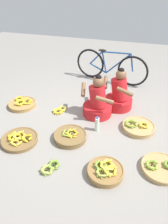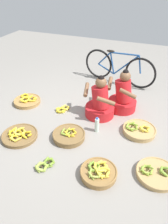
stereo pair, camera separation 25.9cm
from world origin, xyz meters
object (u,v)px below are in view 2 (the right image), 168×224
(vendor_woman_behind, at_px, (123,97))
(banana_basket_back_right, at_px, (69,135))
(loose_bananas_mid_left, at_px, (62,109))
(water_bottle, at_px, (97,125))
(vendor_woman_front, at_px, (100,103))
(banana_basket_front_center, at_px, (99,172))
(banana_basket_back_center, at_px, (27,101))
(banana_basket_front_left, at_px, (157,173))
(banana_basket_mid_right, at_px, (20,135))
(bicycle_leaning, at_px, (118,68))
(banana_basket_front_right, at_px, (139,130))
(loose_bananas_near_bicycle, at_px, (45,165))

(vendor_woman_behind, height_order, banana_basket_back_right, vendor_woman_behind)
(loose_bananas_mid_left, height_order, water_bottle, water_bottle)
(vendor_woman_front, height_order, banana_basket_front_center, vendor_woman_front)
(banana_basket_back_center, relative_size, banana_basket_front_left, 0.97)
(vendor_woman_behind, relative_size, banana_basket_mid_right, 1.41)
(vendor_woman_front, distance_m, banana_basket_back_right, 0.84)
(banana_basket_front_center, relative_size, loose_bananas_mid_left, 1.57)
(banana_basket_front_center, bearing_deg, water_bottle, 110.16)
(banana_basket_front_center, xyz_separation_m, water_bottle, (-0.31, 0.84, 0.07))
(vendor_woman_front, bearing_deg, loose_bananas_mid_left, -170.08)
(bicycle_leaning, relative_size, water_bottle, 6.27)
(bicycle_leaning, bearing_deg, banana_basket_front_right, -64.74)
(bicycle_leaning, height_order, loose_bananas_mid_left, bicycle_leaning)
(vendor_woman_front, height_order, banana_basket_front_left, vendor_woman_front)
(loose_bananas_near_bicycle, distance_m, loose_bananas_mid_left, 1.35)
(banana_basket_back_center, distance_m, loose_bananas_mid_left, 0.76)
(banana_basket_back_right, bearing_deg, banana_basket_front_right, 28.18)
(banana_basket_front_center, bearing_deg, banana_basket_front_left, 21.24)
(banana_basket_front_center, xyz_separation_m, loose_bananas_mid_left, (-1.10, 1.18, -0.03))
(bicycle_leaning, height_order, banana_basket_front_right, bicycle_leaning)
(vendor_woman_behind, bearing_deg, banana_basket_front_left, -60.49)
(banana_basket_front_center, bearing_deg, banana_basket_front_right, 72.21)
(banana_basket_mid_right, bearing_deg, loose_bananas_near_bicycle, -29.08)
(vendor_woman_front, distance_m, water_bottle, 0.49)
(banana_basket_back_center, relative_size, water_bottle, 1.93)
(vendor_woman_front, xyz_separation_m, loose_bananas_near_bicycle, (-0.31, -1.42, -0.22))
(banana_basket_back_right, xyz_separation_m, banana_basket_back_center, (-1.20, 0.65, -0.01))
(banana_basket_back_right, bearing_deg, banana_basket_back_center, 151.70)
(loose_bananas_near_bicycle, xyz_separation_m, loose_bananas_mid_left, (-0.38, 1.30, -0.00))
(water_bottle, bearing_deg, banana_basket_front_right, 18.51)
(banana_basket_back_right, distance_m, loose_bananas_mid_left, 0.79)
(vendor_woman_behind, distance_m, water_bottle, 0.85)
(banana_basket_front_right, bearing_deg, banana_basket_back_right, -151.82)
(vendor_woman_behind, relative_size, banana_basket_back_center, 1.52)
(banana_basket_back_right, distance_m, loose_bananas_near_bicycle, 0.64)
(loose_bananas_mid_left, bearing_deg, banana_basket_back_center, -179.04)
(banana_basket_back_center, bearing_deg, banana_basket_front_center, -32.10)
(banana_basket_back_right, height_order, water_bottle, water_bottle)
(vendor_woman_behind, bearing_deg, bicycle_leaning, 108.42)
(banana_basket_front_center, relative_size, banana_basket_mid_right, 0.86)
(banana_basket_back_right, bearing_deg, vendor_woman_behind, 63.19)
(banana_basket_front_right, height_order, banana_basket_back_center, banana_basket_front_right)
(vendor_woman_behind, distance_m, loose_bananas_near_bicycle, 1.89)
(vendor_woman_front, xyz_separation_m, banana_basket_front_right, (0.75, -0.24, -0.19))
(banana_basket_front_left, height_order, loose_bananas_mid_left, banana_basket_front_left)
(vendor_woman_front, bearing_deg, banana_basket_front_center, -72.34)
(banana_basket_front_right, height_order, banana_basket_front_left, banana_basket_front_right)
(banana_basket_front_center, xyz_separation_m, banana_basket_mid_right, (-1.39, 0.25, -0.02))
(bicycle_leaning, distance_m, banana_basket_front_center, 2.76)
(banana_basket_front_right, height_order, banana_basket_back_right, banana_basket_back_right)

